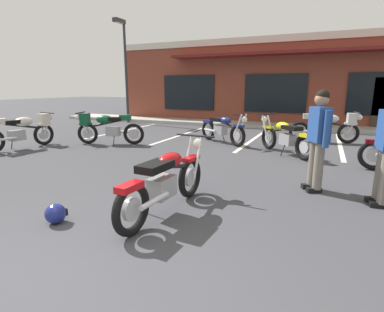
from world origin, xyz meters
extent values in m
plane|color=#3D3D42|center=(0.00, 3.94, 0.00)|extent=(80.00, 80.00, 0.00)
cube|color=#A8A59E|center=(0.00, 12.24, 0.07)|extent=(22.00, 1.80, 0.14)
cube|color=brown|center=(0.00, 15.89, 1.97)|extent=(15.99, 6.19, 3.93)
cube|color=beige|center=(0.00, 12.76, 3.78)|extent=(15.99, 0.06, 0.30)
cube|color=black|center=(-4.26, 12.75, 1.45)|extent=(2.73, 0.06, 1.70)
cube|color=black|center=(0.00, 12.75, 1.45)|extent=(2.73, 0.06, 1.70)
cube|color=maroon|center=(0.00, 12.34, 3.13)|extent=(9.59, 0.90, 0.12)
cube|color=silver|center=(-5.27, 8.64, 0.00)|extent=(0.12, 4.80, 0.01)
cube|color=silver|center=(-2.64, 8.64, 0.00)|extent=(0.12, 4.80, 0.01)
cube|color=silver|center=(0.00, 8.64, 0.00)|extent=(0.12, 4.80, 0.01)
cube|color=silver|center=(2.64, 8.64, 0.00)|extent=(0.12, 4.80, 0.01)
torus|color=black|center=(0.15, 1.34, 0.32)|extent=(0.15, 0.65, 0.64)
cylinder|color=#B7B7BC|center=(0.15, 1.34, 0.32)|extent=(0.08, 0.29, 0.29)
torus|color=black|center=(0.26, 2.78, 0.32)|extent=(0.15, 0.65, 0.64)
cylinder|color=#B7B7BC|center=(0.26, 2.78, 0.32)|extent=(0.08, 0.29, 0.29)
cylinder|color=silver|center=(0.17, 2.88, 0.64)|extent=(0.07, 0.33, 0.66)
cylinder|color=silver|center=(0.35, 2.87, 0.64)|extent=(0.07, 0.33, 0.66)
cylinder|color=black|center=(0.27, 2.96, 0.96)|extent=(0.66, 0.08, 0.03)
sphere|color=silver|center=(0.28, 3.04, 0.82)|extent=(0.18, 0.18, 0.17)
cube|color=#B70F14|center=(0.26, 2.82, 0.62)|extent=(0.17, 0.37, 0.06)
cube|color=#9E9EA3|center=(0.20, 1.98, 0.40)|extent=(0.27, 0.42, 0.28)
cylinder|color=silver|center=(0.31, 1.60, 0.36)|extent=(0.11, 0.55, 0.07)
cylinder|color=black|center=(0.21, 2.18, 0.64)|extent=(0.13, 0.94, 0.26)
ellipsoid|color=#B70F14|center=(0.22, 2.20, 0.72)|extent=(0.29, 0.50, 0.22)
cube|color=black|center=(0.19, 1.84, 0.72)|extent=(0.32, 0.54, 0.10)
cube|color=#B70F14|center=(0.15, 1.32, 0.60)|extent=(0.19, 0.37, 0.08)
cylinder|color=black|center=(0.01, 1.92, 0.14)|extent=(0.14, 0.03, 0.29)
torus|color=black|center=(-1.37, 7.94, 0.32)|extent=(0.59, 0.43, 0.64)
cylinder|color=#B7B7BC|center=(-1.37, 7.94, 0.32)|extent=(0.27, 0.21, 0.29)
torus|color=black|center=(-0.16, 7.16, 0.32)|extent=(0.59, 0.43, 0.64)
cylinder|color=#B7B7BC|center=(-0.16, 7.16, 0.32)|extent=(0.27, 0.21, 0.29)
cylinder|color=silver|center=(-0.03, 7.18, 0.64)|extent=(0.30, 0.21, 0.66)
cylinder|color=silver|center=(-0.13, 7.03, 0.64)|extent=(0.30, 0.21, 0.66)
cylinder|color=black|center=(-0.01, 7.06, 0.96)|extent=(0.38, 0.57, 0.03)
sphere|color=silver|center=(0.05, 7.02, 0.82)|extent=(0.24, 0.24, 0.17)
cube|color=navy|center=(-0.13, 7.14, 0.62)|extent=(0.38, 0.31, 0.06)
cube|color=#9E9EA3|center=(-0.84, 7.59, 0.40)|extent=(0.47, 0.42, 0.28)
cylinder|color=silver|center=(-1.22, 7.68, 0.36)|extent=(0.50, 0.36, 0.07)
cylinder|color=black|center=(-0.67, 7.49, 0.64)|extent=(0.82, 0.56, 0.26)
ellipsoid|color=navy|center=(-0.65, 7.47, 0.72)|extent=(0.54, 0.48, 0.22)
cube|color=black|center=(-0.95, 7.67, 0.72)|extent=(0.59, 0.52, 0.10)
cube|color=navy|center=(-1.39, 7.95, 0.60)|extent=(0.39, 0.33, 0.08)
cylinder|color=black|center=(-0.80, 7.78, 0.14)|extent=(0.09, 0.13, 0.29)
torus|color=black|center=(1.43, 8.80, 0.32)|extent=(0.65, 0.20, 0.64)
cylinder|color=#B7B7BC|center=(1.43, 8.80, 0.32)|extent=(0.29, 0.11, 0.29)
torus|color=black|center=(2.85, 9.03, 0.32)|extent=(0.65, 0.20, 0.64)
cylinder|color=#B7B7BC|center=(2.85, 9.03, 0.32)|extent=(0.29, 0.11, 0.29)
cylinder|color=silver|center=(2.93, 9.14, 0.64)|extent=(0.33, 0.10, 0.66)
cylinder|color=silver|center=(2.96, 8.96, 0.64)|extent=(0.33, 0.10, 0.66)
cylinder|color=black|center=(3.03, 9.06, 0.96)|extent=(0.14, 0.66, 0.03)
sphere|color=silver|center=(3.11, 9.08, 0.82)|extent=(0.20, 0.20, 0.17)
cube|color=silver|center=(2.89, 9.04, 0.62)|extent=(0.38, 0.20, 0.06)
cube|color=#9E9EA3|center=(2.06, 8.90, 0.40)|extent=(0.43, 0.30, 0.28)
cylinder|color=silver|center=(1.72, 8.70, 0.36)|extent=(0.55, 0.16, 0.07)
cylinder|color=black|center=(2.26, 8.94, 0.64)|extent=(0.94, 0.21, 0.26)
ellipsoid|color=silver|center=(2.30, 8.94, 0.76)|extent=(0.56, 0.38, 0.26)
cube|color=silver|center=(2.90, 9.04, 0.76)|extent=(0.28, 0.32, 0.36)
cube|color=black|center=(1.96, 8.89, 0.78)|extent=(0.43, 0.30, 0.10)
cube|color=silver|center=(1.67, 8.84, 0.82)|extent=(0.35, 0.25, 0.16)
cylinder|color=black|center=(1.96, 9.07, 0.14)|extent=(0.05, 0.14, 0.29)
torus|color=black|center=(3.16, 5.79, 0.32)|extent=(0.64, 0.11, 0.64)
cylinder|color=#B7B7BC|center=(3.16, 5.79, 0.32)|extent=(0.29, 0.06, 0.29)
cube|color=maroon|center=(3.14, 5.79, 0.60)|extent=(0.36, 0.16, 0.08)
torus|color=black|center=(-3.16, 6.22, 0.32)|extent=(0.64, 0.31, 0.64)
cylinder|color=#B7B7BC|center=(-3.16, 6.22, 0.32)|extent=(0.29, 0.15, 0.29)
torus|color=black|center=(-4.51, 5.74, 0.32)|extent=(0.64, 0.31, 0.64)
cylinder|color=#B7B7BC|center=(-4.51, 5.74, 0.32)|extent=(0.29, 0.15, 0.29)
cylinder|color=silver|center=(-4.58, 5.62, 0.64)|extent=(0.32, 0.15, 0.66)
cylinder|color=silver|center=(-4.64, 5.79, 0.64)|extent=(0.32, 0.15, 0.66)
cylinder|color=black|center=(-4.68, 5.68, 0.96)|extent=(0.25, 0.63, 0.03)
sphere|color=silver|center=(-4.76, 5.65, 0.82)|extent=(0.22, 0.22, 0.17)
cube|color=#0F4C2D|center=(-4.55, 5.73, 0.62)|extent=(0.39, 0.25, 0.06)
cube|color=#9E9EA3|center=(-3.76, 6.01, 0.40)|extent=(0.46, 0.36, 0.28)
cylinder|color=silver|center=(-3.46, 6.26, 0.36)|extent=(0.54, 0.25, 0.07)
cylinder|color=black|center=(-3.95, 5.94, 0.64)|extent=(0.91, 0.37, 0.26)
ellipsoid|color=#0F4C2D|center=(-3.98, 5.93, 0.76)|extent=(0.59, 0.46, 0.26)
cube|color=#0F4C2D|center=(-4.56, 5.72, 0.76)|extent=(0.32, 0.34, 0.36)
cube|color=black|center=(-3.66, 6.04, 0.78)|extent=(0.46, 0.36, 0.10)
cube|color=#0F4C2D|center=(-3.38, 6.14, 0.82)|extent=(0.37, 0.30, 0.16)
cylinder|color=black|center=(-3.63, 5.86, 0.14)|extent=(0.07, 0.13, 0.29)
torus|color=black|center=(1.76, 6.12, 0.32)|extent=(0.52, 0.53, 0.64)
cylinder|color=#B7B7BC|center=(1.76, 6.12, 0.32)|extent=(0.24, 0.25, 0.29)
torus|color=black|center=(0.74, 7.15, 0.32)|extent=(0.52, 0.53, 0.64)
cylinder|color=#B7B7BC|center=(0.74, 7.15, 0.32)|extent=(0.24, 0.25, 0.29)
cylinder|color=silver|center=(0.61, 7.16, 0.64)|extent=(0.26, 0.26, 0.66)
cylinder|color=silver|center=(0.74, 7.28, 0.64)|extent=(0.26, 0.26, 0.66)
cylinder|color=black|center=(0.62, 7.28, 0.96)|extent=(0.49, 0.49, 0.03)
sphere|color=silver|center=(0.56, 7.33, 0.82)|extent=(0.24, 0.24, 0.17)
cube|color=yellow|center=(0.72, 7.18, 0.62)|extent=(0.35, 0.35, 0.06)
cube|color=#9E9EA3|center=(1.31, 6.58, 0.40)|extent=(0.45, 0.45, 0.28)
cylinder|color=silver|center=(1.67, 6.41, 0.36)|extent=(0.44, 0.44, 0.07)
cylinder|color=black|center=(1.17, 6.72, 0.64)|extent=(0.70, 0.71, 0.26)
ellipsoid|color=yellow|center=(1.15, 6.73, 0.72)|extent=(0.52, 0.52, 0.22)
cube|color=black|center=(1.40, 6.48, 0.72)|extent=(0.56, 0.57, 0.10)
cube|color=yellow|center=(1.77, 6.11, 0.60)|extent=(0.37, 0.37, 0.08)
cylinder|color=black|center=(1.23, 6.40, 0.14)|extent=(0.11, 0.11, 0.29)
torus|color=black|center=(-5.60, 5.06, 0.32)|extent=(0.19, 0.65, 0.64)
cylinder|color=#B7B7BC|center=(-5.60, 5.06, 0.32)|extent=(0.10, 0.29, 0.29)
cylinder|color=silver|center=(-5.68, 5.18, 0.64)|extent=(0.09, 0.33, 0.66)
cylinder|color=silver|center=(-5.50, 5.15, 0.64)|extent=(0.09, 0.33, 0.66)
cylinder|color=black|center=(-5.57, 5.24, 0.96)|extent=(0.66, 0.13, 0.03)
sphere|color=silver|center=(-5.56, 5.32, 0.82)|extent=(0.19, 0.19, 0.17)
cube|color=beige|center=(-5.60, 5.10, 0.62)|extent=(0.19, 0.38, 0.06)
cube|color=#9E9EA3|center=(-5.72, 4.27, 0.40)|extent=(0.29, 0.43, 0.28)
cylinder|color=silver|center=(-5.63, 3.89, 0.36)|extent=(0.15, 0.55, 0.07)
cylinder|color=black|center=(-5.69, 4.47, 0.64)|extent=(0.19, 0.94, 0.26)
ellipsoid|color=beige|center=(-5.68, 4.51, 0.76)|extent=(0.37, 0.56, 0.26)
cube|color=beige|center=(-5.59, 5.11, 0.76)|extent=(0.31, 0.28, 0.36)
cube|color=black|center=(-5.73, 4.17, 0.78)|extent=(0.29, 0.43, 0.10)
cylinder|color=black|center=(-5.90, 4.23, 0.14)|extent=(0.14, 0.04, 0.29)
cube|color=black|center=(2.07, 3.78, 0.04)|extent=(0.26, 0.20, 0.08)
cube|color=black|center=(1.98, 3.96, 0.04)|extent=(0.26, 0.20, 0.08)
cylinder|color=slate|center=(2.10, 3.80, 0.46)|extent=(0.20, 0.20, 0.80)
cylinder|color=slate|center=(2.01, 3.98, 0.46)|extent=(0.20, 0.20, 0.80)
cube|color=#23478C|center=(2.06, 3.89, 1.12)|extent=(0.37, 0.44, 0.56)
cylinder|color=#23478C|center=(2.17, 3.67, 1.08)|extent=(0.13, 0.13, 0.58)
cylinder|color=#23478C|center=(1.95, 4.11, 1.08)|extent=(0.13, 0.13, 0.58)
sphere|color=#A07556|center=(2.06, 3.89, 1.52)|extent=(0.30, 0.30, 0.22)
sphere|color=black|center=(2.07, 3.89, 1.57)|extent=(0.28, 0.28, 0.21)
cube|color=black|center=(2.95, 3.47, 0.04)|extent=(0.25, 0.14, 0.08)
cube|color=black|center=(2.92, 3.67, 0.04)|extent=(0.25, 0.14, 0.08)
cylinder|color=slate|center=(2.96, 3.68, 0.46)|extent=(0.17, 0.17, 0.80)
cylinder|color=#23478C|center=(2.93, 3.82, 1.08)|extent=(0.11, 0.11, 0.58)
sphere|color=navy|center=(-0.93, 1.21, 0.13)|extent=(0.26, 0.26, 0.26)
cube|color=black|center=(-0.93, 1.31, 0.12)|extent=(0.18, 0.03, 0.09)
cylinder|color=#2D2D33|center=(-6.85, 11.14, 2.36)|extent=(0.12, 0.12, 4.73)
cube|color=#2D2D33|center=(-6.85, 10.79, 4.68)|extent=(0.24, 0.70, 0.18)
cube|color=silver|center=(-6.85, 10.79, 4.59)|extent=(0.18, 0.56, 0.02)
camera|label=1|loc=(2.11, -1.37, 1.71)|focal=28.11mm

